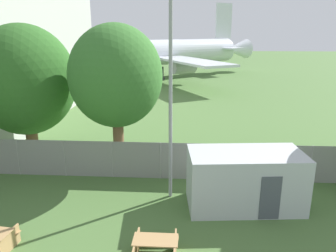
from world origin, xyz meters
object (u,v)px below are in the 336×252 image
(airplane, at_px, (148,53))
(picnic_bench_near_cabin, at_px, (156,247))
(tree_left_of_cabin, at_px, (25,81))
(tree_near_hangar, at_px, (116,77))
(portable_cabin, at_px, (245,180))

(airplane, xyz_separation_m, picnic_bench_near_cabin, (5.41, -41.99, -3.56))
(picnic_bench_near_cabin, xyz_separation_m, tree_left_of_cabin, (-8.03, 8.08, 4.37))
(picnic_bench_near_cabin, height_order, tree_near_hangar, tree_near_hangar)
(picnic_bench_near_cabin, xyz_separation_m, tree_near_hangar, (-2.62, 6.68, 4.82))
(picnic_bench_near_cabin, height_order, tree_left_of_cabin, tree_left_of_cabin)
(airplane, relative_size, picnic_bench_near_cabin, 23.75)
(picnic_bench_near_cabin, distance_m, tree_left_of_cabin, 12.20)
(tree_near_hangar, bearing_deg, portable_cabin, -25.09)
(picnic_bench_near_cabin, bearing_deg, airplane, 97.35)
(picnic_bench_near_cabin, bearing_deg, tree_near_hangar, 111.40)
(airplane, relative_size, portable_cabin, 7.09)
(airplane, distance_m, tree_near_hangar, 35.45)
(portable_cabin, distance_m, picnic_bench_near_cabin, 5.25)
(portable_cabin, distance_m, tree_left_of_cabin, 12.85)
(airplane, relative_size, tree_near_hangar, 4.59)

